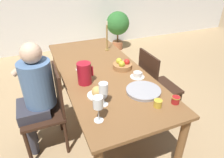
# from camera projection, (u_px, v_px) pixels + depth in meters

# --- Properties ---
(ground_plane) EXTENTS (20.00, 20.00, 0.00)m
(ground_plane) POSITION_uv_depth(u_px,v_px,m) (103.00, 121.00, 2.59)
(ground_plane) COLOR tan
(dining_table) EXTENTS (0.88, 2.06, 0.75)m
(dining_table) POSITION_uv_depth(u_px,v_px,m) (102.00, 77.00, 2.26)
(dining_table) COLOR brown
(dining_table) RESTS_ON ground_plane
(chair_person_side) EXTENTS (0.42, 0.42, 0.93)m
(chair_person_side) POSITION_uv_depth(u_px,v_px,m) (49.00, 108.00, 2.03)
(chair_person_side) COLOR #331E14
(chair_person_side) RESTS_ON ground_plane
(chair_opposite) EXTENTS (0.42, 0.42, 0.93)m
(chair_opposite) POSITION_uv_depth(u_px,v_px,m) (155.00, 85.00, 2.42)
(chair_opposite) COLOR #331E14
(chair_opposite) RESTS_ON ground_plane
(person_seated) EXTENTS (0.39, 0.41, 1.19)m
(person_seated) POSITION_uv_depth(u_px,v_px,m) (35.00, 91.00, 1.93)
(person_seated) COLOR #33333D
(person_seated) RESTS_ON ground_plane
(red_pitcher) EXTENTS (0.16, 0.14, 0.22)m
(red_pitcher) POSITION_uv_depth(u_px,v_px,m) (84.00, 73.00, 1.92)
(red_pitcher) COLOR #A31423
(red_pitcher) RESTS_ON dining_table
(wine_glass_water) EXTENTS (0.08, 0.08, 0.21)m
(wine_glass_water) POSITION_uv_depth(u_px,v_px,m) (103.00, 89.00, 1.60)
(wine_glass_water) COLOR white
(wine_glass_water) RESTS_ON dining_table
(wine_glass_juice) EXTENTS (0.08, 0.08, 0.21)m
(wine_glass_juice) POSITION_uv_depth(u_px,v_px,m) (98.00, 104.00, 1.42)
(wine_glass_juice) COLOR white
(wine_glass_juice) RESTS_ON dining_table
(teacup_near_person) EXTENTS (0.15, 0.15, 0.06)m
(teacup_near_person) POSITION_uv_depth(u_px,v_px,m) (137.00, 75.00, 2.07)
(teacup_near_person) COLOR silver
(teacup_near_person) RESTS_ON dining_table
(teacup_across) EXTENTS (0.15, 0.15, 0.06)m
(teacup_across) POSITION_uv_depth(u_px,v_px,m) (82.00, 67.00, 2.22)
(teacup_across) COLOR silver
(teacup_across) RESTS_ON dining_table
(serving_tray) EXTENTS (0.32, 0.32, 0.03)m
(serving_tray) POSITION_uv_depth(u_px,v_px,m) (143.00, 91.00, 1.83)
(serving_tray) COLOR #9E9EA3
(serving_tray) RESTS_ON dining_table
(bread_plate) EXTENTS (0.18, 0.18, 0.10)m
(bread_plate) POSITION_uv_depth(u_px,v_px,m) (97.00, 93.00, 1.77)
(bread_plate) COLOR silver
(bread_plate) RESTS_ON dining_table
(jam_jar_amber) EXTENTS (0.07, 0.07, 0.06)m
(jam_jar_amber) POSITION_uv_depth(u_px,v_px,m) (158.00, 103.00, 1.63)
(jam_jar_amber) COLOR gold
(jam_jar_amber) RESTS_ON dining_table
(jam_jar_red) EXTENTS (0.07, 0.07, 0.06)m
(jam_jar_red) POSITION_uv_depth(u_px,v_px,m) (176.00, 100.00, 1.67)
(jam_jar_red) COLOR #A81E1E
(jam_jar_red) RESTS_ON dining_table
(fruit_bowl) EXTENTS (0.22, 0.22, 0.11)m
(fruit_bowl) POSITION_uv_depth(u_px,v_px,m) (122.00, 65.00, 2.23)
(fruit_bowl) COLOR #9E6B3D
(fruit_bowl) RESTS_ON dining_table
(candlestick_tall) EXTENTS (0.06, 0.06, 0.39)m
(candlestick_tall) POSITION_uv_depth(u_px,v_px,m) (107.00, 39.00, 2.65)
(candlestick_tall) COLOR olive
(candlestick_tall) RESTS_ON dining_table
(potted_plant) EXTENTS (0.52, 0.52, 0.87)m
(potted_plant) POSITION_uv_depth(u_px,v_px,m) (118.00, 25.00, 4.51)
(potted_plant) COLOR #A8603D
(potted_plant) RESTS_ON ground_plane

